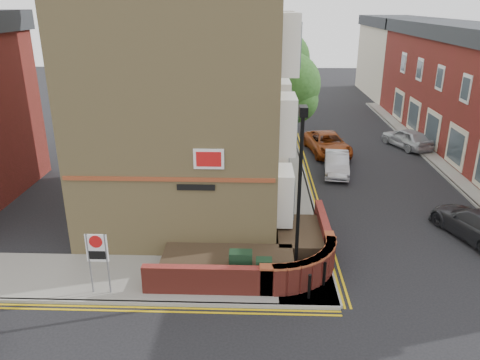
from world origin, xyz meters
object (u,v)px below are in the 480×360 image
Objects in this scene: lamppost at (299,200)px; utility_cabinet_large at (241,267)px; zone_sign at (97,253)px; silver_car_near at (337,163)px.

lamppost is 5.25× the size of utility_cabinet_large.
lamppost is 6.85m from zone_sign.
silver_car_near is (5.17, 11.63, -0.09)m from utility_cabinet_large.
utility_cabinet_large is 4.86m from zone_sign.
zone_sign is 15.90m from silver_car_near.
utility_cabinet_large is 0.32× the size of silver_car_near.
zone_sign reaches higher than silver_car_near.
zone_sign reaches higher than utility_cabinet_large.
zone_sign is (-4.70, -0.80, 0.92)m from utility_cabinet_large.
lamppost is at bearing -3.01° from utility_cabinet_large.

